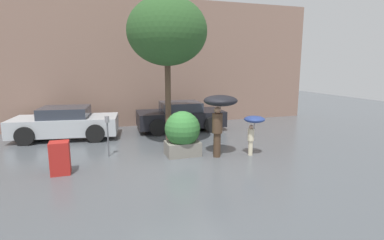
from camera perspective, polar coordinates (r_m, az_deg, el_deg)
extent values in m
plane|color=#51565B|center=(8.80, -2.75, -8.94)|extent=(40.00, 40.00, 0.00)
cube|color=#8C6B5B|center=(14.66, -9.85, 10.67)|extent=(18.00, 0.30, 6.00)
cube|color=gray|center=(9.84, -1.81, -5.42)|extent=(1.09, 0.75, 0.45)
sphere|color=#337033|center=(9.68, -1.83, -1.68)|extent=(1.15, 1.15, 1.15)
cylinder|color=#473323|center=(9.65, 4.78, -4.73)|extent=(0.23, 0.23, 0.79)
cylinder|color=#473323|center=(9.49, 4.85, -0.61)|extent=(0.33, 0.33, 0.63)
sphere|color=#997056|center=(9.42, 4.89, 1.89)|extent=(0.21, 0.21, 0.21)
cylinder|color=#4C4C51|center=(9.54, 5.42, 1.69)|extent=(0.02, 0.02, 0.68)
ellipsoid|color=black|center=(9.50, 5.46, 3.70)|extent=(1.08, 1.08, 0.34)
cylinder|color=beige|center=(10.00, 11.07, -5.24)|extent=(0.14, 0.14, 0.50)
cylinder|color=beige|center=(9.89, 11.16, -2.76)|extent=(0.21, 0.21, 0.39)
sphere|color=tan|center=(9.83, 11.22, -1.27)|extent=(0.13, 0.13, 0.13)
cylinder|color=#4C4C51|center=(9.83, 11.76, -1.28)|extent=(0.02, 0.02, 0.49)
ellipsoid|color=navy|center=(9.78, 11.81, 0.13)|extent=(0.67, 0.67, 0.21)
cube|color=black|center=(13.58, -2.22, 0.35)|extent=(3.92, 1.97, 0.67)
cube|color=#2D333D|center=(13.50, -2.23, 2.59)|extent=(1.80, 1.60, 0.40)
cylinder|color=black|center=(12.53, -6.57, -1.41)|extent=(0.71, 0.25, 0.70)
cylinder|color=black|center=(14.27, -7.70, 0.03)|extent=(0.71, 0.25, 0.70)
cylinder|color=black|center=(13.11, 3.77, -0.84)|extent=(0.71, 0.25, 0.70)
cylinder|color=black|center=(14.77, 1.48, 0.48)|extent=(0.71, 0.25, 0.70)
cube|color=#B7BCC1|center=(13.03, -22.90, -0.93)|extent=(4.22, 2.33, 0.67)
cube|color=#2D333D|center=(12.94, -23.07, 1.40)|extent=(2.00, 1.76, 0.40)
cylinder|color=black|center=(12.56, -29.25, -2.69)|extent=(0.72, 0.32, 0.70)
cylinder|color=black|center=(14.22, -26.97, -1.07)|extent=(0.72, 0.32, 0.70)
cylinder|color=black|center=(11.98, -17.93, -2.43)|extent=(0.72, 0.32, 0.70)
cylinder|color=black|center=(13.71, -16.98, -0.77)|extent=(0.72, 0.32, 0.70)
cylinder|color=brown|center=(10.70, -4.57, 3.60)|extent=(0.21, 0.21, 3.29)
ellipsoid|color=#2D5628|center=(10.68, -4.77, 16.50)|extent=(2.75, 2.75, 2.34)
cylinder|color=#595B60|center=(9.97, -15.70, -3.61)|extent=(0.05, 0.05, 1.13)
cylinder|color=gray|center=(9.83, -15.89, 0.14)|extent=(0.14, 0.14, 0.20)
cube|color=#B2231E|center=(8.88, -23.84, -6.63)|extent=(0.50, 0.44, 0.90)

